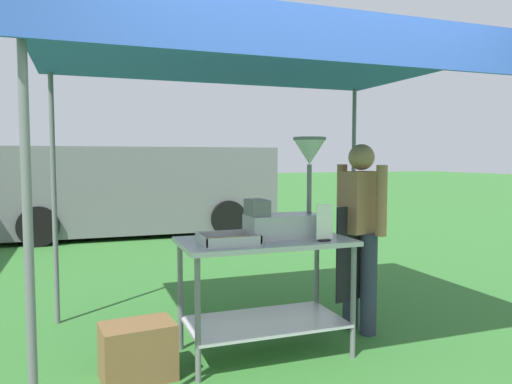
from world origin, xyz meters
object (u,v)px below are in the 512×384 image
(menu_sign, at_px, (324,225))
(donut_fryer, at_px, (288,203))
(stall_canopy, at_px, (261,63))
(van_grey, at_px, (134,189))
(supply_crate, at_px, (138,351))
(donut_cart, at_px, (265,271))
(donut_tray, at_px, (229,241))
(vendor, at_px, (360,227))

(menu_sign, bearing_deg, donut_fryer, 127.46)
(stall_canopy, height_order, van_grey, stall_canopy)
(menu_sign, height_order, supply_crate, menu_sign)
(donut_cart, xyz_separation_m, menu_sign, (0.38, -0.23, 0.36))
(donut_fryer, relative_size, menu_sign, 2.81)
(stall_canopy, bearing_deg, donut_cart, -90.00)
(van_grey, bearing_deg, donut_tray, -89.98)
(donut_tray, height_order, donut_fryer, donut_fryer)
(van_grey, bearing_deg, supply_crate, -95.64)
(donut_cart, bearing_deg, donut_fryer, 1.73)
(vendor, bearing_deg, donut_tray, -167.65)
(donut_tray, xyz_separation_m, donut_fryer, (0.51, 0.10, 0.24))
(supply_crate, bearing_deg, van_grey, 84.36)
(stall_canopy, distance_m, vendor, 1.61)
(stall_canopy, bearing_deg, donut_fryer, -25.32)
(vendor, bearing_deg, donut_fryer, -167.04)
(stall_canopy, distance_m, donut_fryer, 1.08)
(donut_cart, height_order, donut_fryer, donut_fryer)
(stall_canopy, relative_size, vendor, 2.02)
(donut_fryer, height_order, menu_sign, donut_fryer)
(menu_sign, bearing_deg, donut_cart, 148.25)
(van_grey, bearing_deg, menu_sign, -84.04)
(stall_canopy, bearing_deg, donut_tray, -148.23)
(donut_cart, bearing_deg, donut_tray, -162.82)
(donut_cart, bearing_deg, van_grey, 92.83)
(menu_sign, bearing_deg, stall_canopy, 138.73)
(donut_cart, xyz_separation_m, supply_crate, (-0.96, -0.11, -0.45))
(stall_canopy, relative_size, menu_sign, 11.86)
(supply_crate, bearing_deg, stall_canopy, 12.12)
(vendor, height_order, supply_crate, vendor)
(donut_tray, xyz_separation_m, vendor, (1.25, 0.27, -0.00))
(donut_tray, relative_size, donut_fryer, 0.52)
(stall_canopy, xyz_separation_m, donut_cart, (-0.00, -0.10, -1.57))
(donut_cart, distance_m, donut_tray, 0.42)
(vendor, distance_m, van_grey, 6.36)
(donut_fryer, xyz_separation_m, supply_crate, (-1.15, -0.11, -0.96))
(donut_cart, xyz_separation_m, donut_fryer, (0.19, 0.01, 0.50))
(donut_tray, distance_m, menu_sign, 0.71)
(stall_canopy, relative_size, supply_crate, 6.34)
(stall_canopy, distance_m, van_grey, 6.46)
(donut_fryer, bearing_deg, stall_canopy, 154.68)
(supply_crate, bearing_deg, menu_sign, -5.33)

